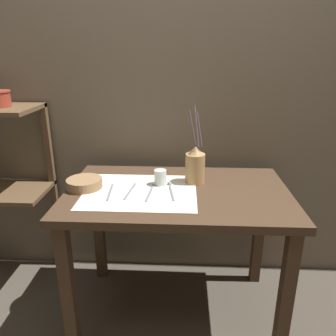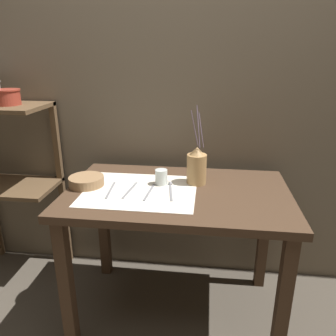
{
  "view_description": "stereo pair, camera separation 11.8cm",
  "coord_description": "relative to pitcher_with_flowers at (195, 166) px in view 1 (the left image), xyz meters",
  "views": [
    {
      "loc": [
        0.03,
        -1.55,
        1.45
      ],
      "look_at": [
        -0.05,
        0.0,
        0.89
      ],
      "focal_mm": 35.0,
      "sensor_mm": 36.0,
      "label": 1
    },
    {
      "loc": [
        0.15,
        -1.54,
        1.45
      ],
      "look_at": [
        -0.05,
        0.0,
        0.89
      ],
      "focal_mm": 35.0,
      "sensor_mm": 36.0,
      "label": 2
    }
  ],
  "objects": [
    {
      "name": "fork_inner",
      "position": [
        -0.23,
        -0.16,
        -0.09
      ],
      "size": [
        0.03,
        0.21,
        0.0
      ],
      "color": "gray",
      "rests_on": "wooden_table"
    },
    {
      "name": "glass_tumbler_near",
      "position": [
        -0.18,
        -0.04,
        -0.05
      ],
      "size": [
        0.07,
        0.07,
        0.08
      ],
      "color": "silver",
      "rests_on": "wooden_table"
    },
    {
      "name": "stone_wall_back",
      "position": [
        -0.09,
        0.36,
        0.33
      ],
      "size": [
        7.0,
        0.06,
        2.4
      ],
      "color": "#6B5E4C",
      "rests_on": "ground_plane"
    },
    {
      "name": "ground_plane",
      "position": [
        -0.09,
        -0.11,
        -0.87
      ],
      "size": [
        12.0,
        12.0,
        0.0
      ],
      "primitive_type": "plane",
      "color": "#473F35"
    },
    {
      "name": "linen_cloth",
      "position": [
        -0.28,
        -0.14,
        -0.09
      ],
      "size": [
        0.57,
        0.46,
        0.0
      ],
      "color": "silver",
      "rests_on": "wooden_table"
    },
    {
      "name": "wooden_table",
      "position": [
        -0.09,
        -0.11,
        -0.21
      ],
      "size": [
        1.15,
        0.72,
        0.77
      ],
      "color": "#422D1E",
      "rests_on": "ground_plane"
    },
    {
      "name": "pitcher_with_flowers",
      "position": [
        0.0,
        0.0,
        0.0
      ],
      "size": [
        0.11,
        0.11,
        0.42
      ],
      "color": "#A87F4C",
      "rests_on": "wooden_table"
    },
    {
      "name": "knife_center",
      "position": [
        -0.33,
        -0.15,
        -0.09
      ],
      "size": [
        0.04,
        0.21,
        0.0
      ],
      "color": "gray",
      "rests_on": "wooden_table"
    },
    {
      "name": "fork_outer",
      "position": [
        -0.43,
        -0.16,
        -0.09
      ],
      "size": [
        0.03,
        0.21,
        0.0
      ],
      "color": "gray",
      "rests_on": "wooden_table"
    },
    {
      "name": "spoon_inner",
      "position": [
        -0.13,
        -0.09,
        -0.09
      ],
      "size": [
        0.05,
        0.22,
        0.02
      ],
      "color": "gray",
      "rests_on": "wooden_table"
    },
    {
      "name": "wooden_bowl",
      "position": [
        -0.58,
        -0.11,
        -0.07
      ],
      "size": [
        0.18,
        0.18,
        0.05
      ],
      "color": "#8E6B47",
      "rests_on": "wooden_table"
    }
  ]
}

